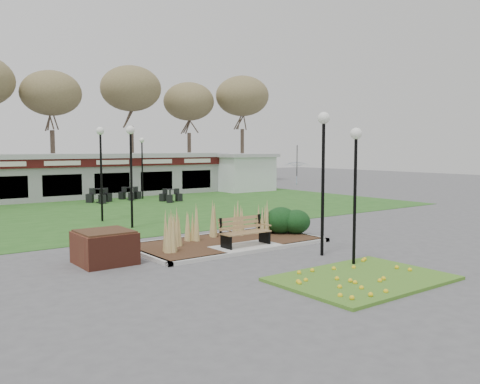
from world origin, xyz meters
TOP-DOWN VIEW (x-y plane):
  - ground at (0.00, 0.00)m, footprint 100.00×100.00m
  - lawn at (0.00, 12.00)m, footprint 34.00×16.00m
  - flower_bed at (0.00, -4.60)m, footprint 4.20×3.00m
  - planting_bed at (1.27, 1.35)m, footprint 6.75×3.40m
  - park_bench at (0.00, 0.25)m, footprint 1.70×0.66m
  - brick_planter at (-4.40, 1.00)m, footprint 1.50×1.50m
  - food_pavilion at (0.00, 19.96)m, footprint 24.60×3.40m
  - service_hut at (13.50, 18.00)m, footprint 4.40×3.40m
  - tree_backdrop at (0.00, 28.00)m, footprint 47.24×5.24m
  - lamp_post_near_left at (0.95, -3.50)m, footprint 0.32×0.32m
  - lamp_post_near_right at (1.33, -1.94)m, footprint 0.36×0.36m
  - lamp_post_mid_left at (-1.04, 6.43)m, footprint 0.35×0.35m
  - lamp_post_mid_right at (-1.32, 8.93)m, footprint 0.35×0.35m
  - lamp_post_far_right at (4.60, 17.00)m, footprint 0.33×0.33m
  - bistro_set_b at (1.50, 16.36)m, footprint 1.56×1.48m
  - bistro_set_c at (5.11, 14.29)m, footprint 1.30×1.44m
  - bistro_set_d at (3.74, 17.00)m, footprint 1.37×1.43m
  - patio_umbrella at (14.86, 13.58)m, footprint 2.50×2.52m

SIDE VIEW (x-z plane):
  - ground at x=0.00m, z-range 0.00..0.00m
  - lawn at x=0.00m, z-range 0.00..0.02m
  - flower_bed at x=0.00m, z-range -0.01..0.15m
  - bistro_set_c at x=5.11m, z-range -0.11..0.66m
  - bistro_set_d at x=3.74m, z-range -0.11..0.66m
  - bistro_set_b at x=1.50m, z-range -0.12..0.72m
  - planting_bed at x=1.27m, z-range -0.27..1.00m
  - brick_planter at x=-4.40m, z-range 0.00..0.95m
  - park_bench at x=0.00m, z-range 0.12..1.05m
  - service_hut at x=13.50m, z-range 0.04..2.86m
  - food_pavilion at x=0.00m, z-range 0.03..2.93m
  - patio_umbrella at x=14.86m, z-range 0.32..2.67m
  - lamp_post_near_left at x=0.95m, z-range 0.87..4.69m
  - lamp_post_far_right at x=4.60m, z-range 0.90..4.82m
  - lamp_post_mid_left at x=-1.04m, z-range 0.95..5.12m
  - lamp_post_mid_right at x=-1.32m, z-range 0.96..5.15m
  - lamp_post_near_right at x=1.33m, z-range 0.99..5.34m
  - tree_backdrop at x=0.00m, z-range 3.18..13.54m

